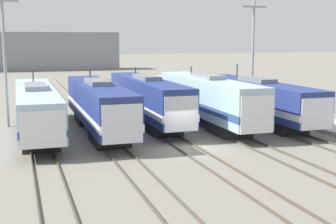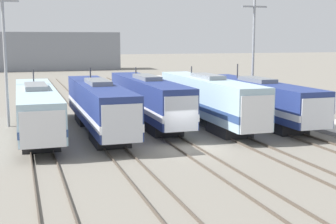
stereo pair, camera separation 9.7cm
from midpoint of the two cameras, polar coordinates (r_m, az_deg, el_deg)
ground_plane at (r=31.79m, az=2.55°, el=-4.56°), size 400.00×400.00×0.00m
rail_pair_far_left at (r=29.92m, az=-14.84°, el=-5.56°), size 1.50×120.00×0.15m
rail_pair_center_left at (r=30.49m, az=-5.87°, el=-5.03°), size 1.51×120.00×0.15m
rail_pair_center at (r=31.78m, az=2.55°, el=-4.43°), size 1.51×120.00×0.15m
rail_pair_center_right at (r=33.69m, az=10.16°, el=-3.79°), size 1.51×120.00×0.15m
rail_pair_far_right at (r=36.12m, az=16.84°, el=-3.18°), size 1.50×120.00×0.15m
locomotive_far_left at (r=37.36m, az=-15.63°, el=0.32°), size 2.96×18.80×4.83m
locomotive_center_left at (r=37.17m, az=-8.27°, el=0.72°), size 2.84×17.90×4.94m
locomotive_center at (r=40.73m, az=-2.30°, el=1.54°), size 2.75×18.29×4.73m
locomotive_center_right at (r=40.05m, az=5.18°, el=1.49°), size 2.76×17.88×4.87m
locomotive_far_right at (r=42.12m, az=11.15°, el=1.46°), size 2.94×18.06×5.02m
catenary_tower_left at (r=41.52m, az=-19.21°, el=6.98°), size 2.63×0.24×11.93m
catenary_tower_right at (r=47.07m, az=10.42°, el=7.49°), size 2.63×0.24×11.93m
depot_building at (r=116.63m, az=-14.77°, el=7.17°), size 35.14×8.25×9.03m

